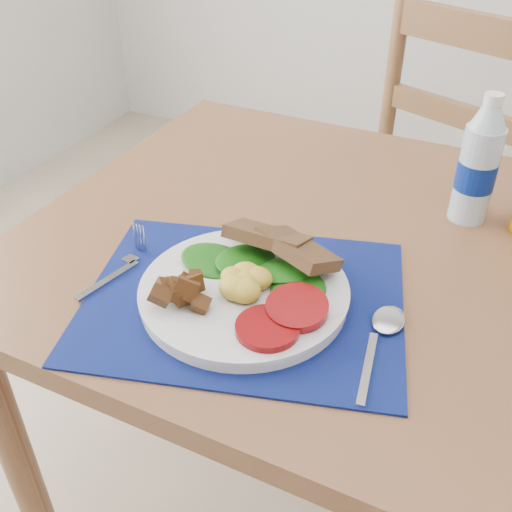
% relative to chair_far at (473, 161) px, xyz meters
% --- Properties ---
extents(table, '(1.40, 0.90, 0.75)m').
position_rel_chair_far_xyz_m(table, '(0.04, -0.70, 0.06)').
color(table, brown).
rests_on(table, ground).
extents(chair_far, '(0.57, 0.56, 1.22)m').
position_rel_chair_far_xyz_m(chair_far, '(0.00, 0.00, 0.00)').
color(chair_far, brown).
rests_on(chair_far, ground).
extents(placemat, '(0.54, 0.47, 0.00)m').
position_rel_chair_far_xyz_m(placemat, '(-0.21, -0.92, 0.14)').
color(placemat, black).
rests_on(placemat, table).
extents(breakfast_plate, '(0.30, 0.30, 0.07)m').
position_rel_chair_far_xyz_m(breakfast_plate, '(-0.21, -0.92, 0.17)').
color(breakfast_plate, silver).
rests_on(breakfast_plate, placemat).
extents(fork, '(0.04, 0.17, 0.00)m').
position_rel_chair_far_xyz_m(fork, '(-0.41, -0.93, 0.15)').
color(fork, '#B2B5BA').
rests_on(fork, placemat).
extents(spoon, '(0.05, 0.19, 0.01)m').
position_rel_chair_far_xyz_m(spoon, '(-0.00, -0.90, 0.15)').
color(spoon, '#B2B5BA').
rests_on(spoon, placemat).
extents(water_bottle, '(0.07, 0.07, 0.23)m').
position_rel_chair_far_xyz_m(water_bottle, '(0.05, -0.54, 0.24)').
color(water_bottle, '#ADBFCC').
rests_on(water_bottle, table).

